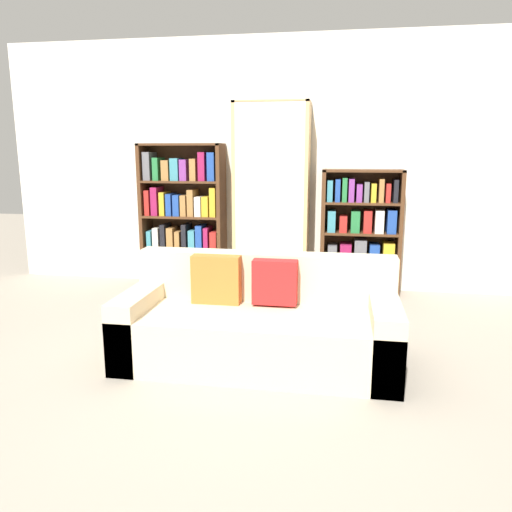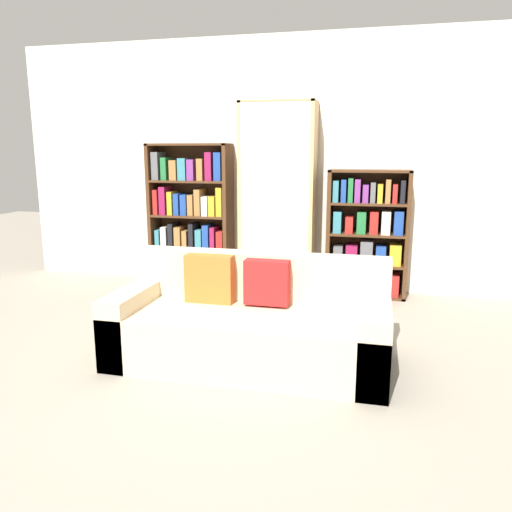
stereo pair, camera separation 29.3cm
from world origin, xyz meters
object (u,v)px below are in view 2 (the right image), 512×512
couch (250,325)px  bookshelf_left (191,218)px  display_cabinet (278,199)px  wine_bottle (338,291)px  bookshelf_right (367,236)px

couch → bookshelf_left: 2.31m
couch → display_cabinet: (-0.18, 1.92, 0.73)m
wine_bottle → couch: bearing=-109.2°
display_cabinet → bookshelf_left: bearing=179.1°
couch → wine_bottle: (0.52, 1.50, -0.12)m
couch → display_cabinet: 2.06m
bookshelf_left → wine_bottle: 1.85m
couch → bookshelf_left: bearing=121.3°
display_cabinet → wine_bottle: (0.70, -0.42, -0.85)m
display_cabinet → wine_bottle: 1.18m
bookshelf_right → wine_bottle: bookshelf_right is taller
couch → bookshelf_left: bookshelf_left is taller
display_cabinet → wine_bottle: bearing=-31.1°
couch → bookshelf_right: bookshelf_right is taller
display_cabinet → bookshelf_right: display_cabinet is taller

